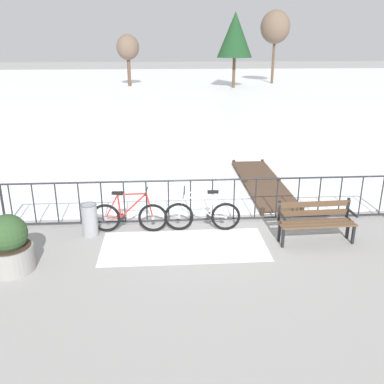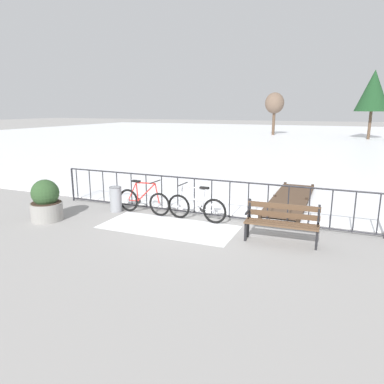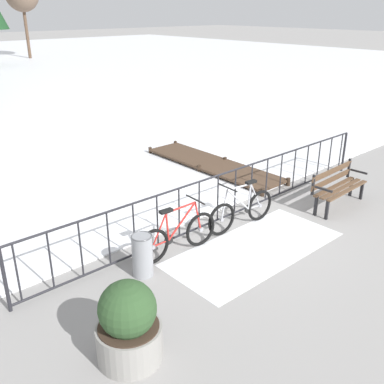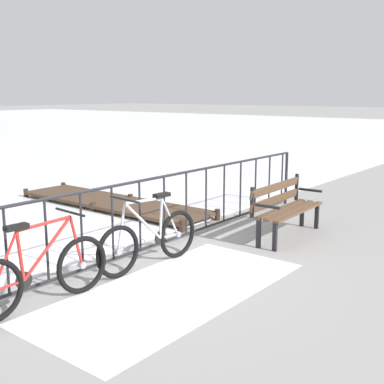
# 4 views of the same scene
# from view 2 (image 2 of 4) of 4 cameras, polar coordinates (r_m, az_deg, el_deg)

# --- Properties ---
(ground_plane) EXTENTS (160.00, 160.00, 0.00)m
(ground_plane) POSITION_cam_2_polar(r_m,az_deg,el_deg) (10.00, 1.72, -3.87)
(ground_plane) COLOR gray
(frozen_pond) EXTENTS (80.00, 56.00, 0.03)m
(frozen_pond) POSITION_cam_2_polar(r_m,az_deg,el_deg) (37.59, 17.71, 8.11)
(frozen_pond) COLOR white
(frozen_pond) RESTS_ON ground
(snow_patch) EXTENTS (3.44, 1.55, 0.01)m
(snow_patch) POSITION_cam_2_polar(r_m,az_deg,el_deg) (9.13, -3.78, -5.54)
(snow_patch) COLOR white
(snow_patch) RESTS_ON ground
(railing_fence) EXTENTS (9.06, 0.06, 1.07)m
(railing_fence) POSITION_cam_2_polar(r_m,az_deg,el_deg) (9.85, 1.74, -0.75)
(railing_fence) COLOR #232328
(railing_fence) RESTS_ON ground
(bicycle_near_railing) EXTENTS (1.71, 0.52, 0.97)m
(bicycle_near_railing) POSITION_cam_2_polar(r_m,az_deg,el_deg) (10.25, -7.71, -1.42)
(bicycle_near_railing) COLOR black
(bicycle_near_railing) RESTS_ON ground
(bicycle_second) EXTENTS (1.71, 0.52, 0.97)m
(bicycle_second) POSITION_cam_2_polar(r_m,az_deg,el_deg) (9.52, 0.70, -2.44)
(bicycle_second) COLOR black
(bicycle_second) RESTS_ON ground
(park_bench) EXTENTS (1.62, 0.54, 0.89)m
(park_bench) POSITION_cam_2_polar(r_m,az_deg,el_deg) (8.24, 14.10, -4.30)
(park_bench) COLOR brown
(park_bench) RESTS_ON ground
(planter_with_shrub) EXTENTS (0.82, 0.82, 1.10)m
(planter_with_shrub) POSITION_cam_2_polar(r_m,az_deg,el_deg) (10.29, -22.18, -1.44)
(planter_with_shrub) COLOR gray
(planter_with_shrub) RESTS_ON ground
(trash_bin) EXTENTS (0.35, 0.35, 0.73)m
(trash_bin) POSITION_cam_2_polar(r_m,az_deg,el_deg) (10.60, -12.01, -1.09)
(trash_bin) COLOR gray
(trash_bin) RESTS_ON ground
(wooden_dock) EXTENTS (1.10, 4.47, 0.20)m
(wooden_dock) POSITION_cam_2_polar(r_m,az_deg,el_deg) (11.83, 15.35, -1.05)
(wooden_dock) COLOR #4C3828
(wooden_dock) RESTS_ON ground
(tree_far_west) EXTENTS (2.05, 2.05, 4.60)m
(tree_far_west) POSITION_cam_2_polar(r_m,az_deg,el_deg) (41.31, 12.97, 13.52)
(tree_far_west) COLOR brown
(tree_far_west) RESTS_ON ground
(tree_centre) EXTENTS (3.09, 3.09, 6.41)m
(tree_centre) POSITION_cam_2_polar(r_m,az_deg,el_deg) (38.63, 26.85, 14.14)
(tree_centre) COLOR brown
(tree_centre) RESTS_ON ground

